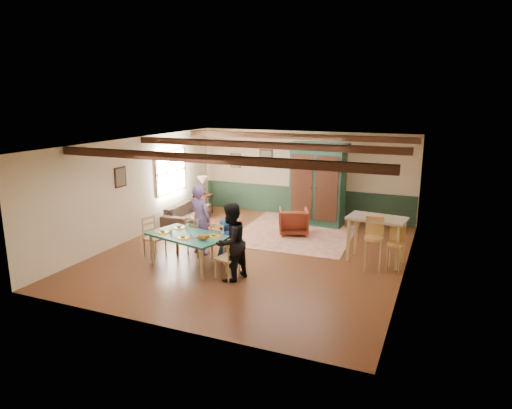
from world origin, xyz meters
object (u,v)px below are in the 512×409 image
at_px(person_woman, 231,242).
at_px(cat, 203,236).
at_px(table_lamp, 202,186).
at_px(bar_stool_right, 395,249).
at_px(armchair, 293,221).
at_px(counter_table, 376,240).
at_px(bar_stool_left, 373,244).
at_px(sofa, 187,213).
at_px(armoire, 318,184).
at_px(dining_chair_far_left, 198,236).
at_px(person_child, 225,240).
at_px(dining_chair_end_left, 154,237).
at_px(dining_chair_far_right, 223,242).
at_px(end_table, 203,204).
at_px(dining_table, 189,251).
at_px(dining_chair_end_right, 227,257).
at_px(person_man, 200,220).

height_order(person_woman, cat, person_woman).
bearing_deg(table_lamp, cat, -60.55).
bearing_deg(bar_stool_right, armchair, 154.22).
relative_size(counter_table, bar_stool_left, 1.10).
bearing_deg(person_woman, sofa, -123.31).
relative_size(armoire, bar_stool_left, 2.08).
relative_size(cat, sofa, 0.18).
distance_m(armchair, bar_stool_right, 3.41).
distance_m(dining_chair_far_left, cat, 1.30).
height_order(person_child, counter_table, counter_table).
bearing_deg(bar_stool_left, cat, -160.08).
bearing_deg(person_child, dining_chair_end_left, 27.30).
height_order(sofa, table_lamp, table_lamp).
relative_size(armoire, bar_stool_right, 2.44).
bearing_deg(dining_chair_far_right, bar_stool_left, -151.52).
relative_size(person_woman, end_table, 2.52).
xyz_separation_m(dining_table, dining_chair_end_right, (1.11, -0.28, 0.10)).
bearing_deg(dining_chair_end_left, person_woman, -90.00).
xyz_separation_m(dining_chair_end_right, bar_stool_left, (2.74, 1.71, 0.11)).
bearing_deg(dining_chair_far_left, cat, 139.20).
xyz_separation_m(cat, bar_stool_right, (3.79, 1.76, -0.34)).
height_order(dining_chair_far_left, bar_stool_right, bar_stool_right).
relative_size(dining_chair_end_right, counter_table, 0.74).
relative_size(dining_chair_end_left, sofa, 0.48).
bearing_deg(bar_stool_right, dining_chair_end_right, -144.92).
bearing_deg(cat, dining_chair_far_right, 100.37).
distance_m(dining_chair_end_left, cat, 1.73).
xyz_separation_m(dining_table, counter_table, (3.82, 1.94, 0.16)).
height_order(dining_table, armoire, armoire).
bearing_deg(dining_chair_far_left, armchair, -108.14).
relative_size(table_lamp, bar_stool_left, 0.51).
relative_size(dining_chair_far_right, armoire, 0.39).
xyz_separation_m(dining_chair_far_left, dining_chair_far_right, (0.77, -0.20, 0.00)).
xyz_separation_m(dining_chair_end_right, person_woman, (0.10, -0.02, 0.35)).
height_order(dining_table, end_table, dining_table).
bearing_deg(dining_chair_far_left, end_table, -48.01).
xyz_separation_m(dining_chair_end_right, person_man, (-1.30, 1.15, 0.39)).
bearing_deg(person_man, dining_table, 116.57).
bearing_deg(armchair, counter_table, 128.91).
relative_size(person_child, armoire, 0.41).
bearing_deg(dining_chair_far_right, table_lamp, -40.41).
height_order(dining_chair_end_right, armchair, dining_chair_end_right).
distance_m(dining_chair_end_right, end_table, 5.51).
bearing_deg(end_table, armoire, 4.45).
distance_m(end_table, bar_stool_left, 6.52).
height_order(dining_table, bar_stool_left, bar_stool_left).
relative_size(dining_chair_far_left, person_man, 0.55).
bearing_deg(dining_chair_far_left, dining_chair_far_right, -180.00).
bearing_deg(cat, person_child, 99.46).
relative_size(armoire, sofa, 1.24).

